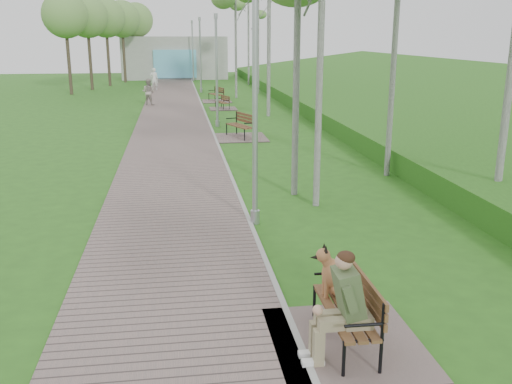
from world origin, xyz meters
TOP-DOWN VIEW (x-y plane):
  - ground at (0.00, 0.00)m, footprint 120.00×120.00m
  - walkway at (-1.75, 21.50)m, footprint 3.50×67.00m
  - kerb at (0.00, 21.50)m, footprint 0.10×67.00m
  - embankment at (12.00, 20.00)m, footprint 14.00×70.00m
  - building_north at (-1.50, 50.97)m, footprint 10.00×5.20m
  - bench_main at (0.55, -0.15)m, footprint 2.05×2.28m
  - bench_second at (1.05, 16.46)m, footprint 2.06×2.29m
  - bench_third at (1.10, 26.17)m, footprint 1.55×1.72m
  - bench_far at (1.02, 30.07)m, footprint 1.85×2.06m
  - lamp_post_near at (0.12, 5.32)m, footprint 0.21×0.21m
  - lamp_post_second at (0.33, 19.63)m, footprint 0.20×0.20m
  - lamp_post_third at (0.35, 36.23)m, footprint 0.21×0.21m
  - lamp_post_far at (0.16, 47.56)m, footprint 0.21×0.21m
  - pedestrian_near at (-3.17, 38.43)m, footprint 0.65×0.45m
  - pedestrian_far at (-3.20, 28.54)m, footprint 0.96×0.87m

SIDE VIEW (x-z plane):
  - ground at x=0.00m, z-range 0.00..0.00m
  - embankment at x=12.00m, z-range -0.80..0.80m
  - walkway at x=-1.75m, z-range 0.00..0.04m
  - kerb at x=0.00m, z-range 0.00..0.05m
  - bench_third at x=1.10m, z-range -0.30..0.65m
  - bench_far at x=1.02m, z-range -0.36..0.78m
  - bench_second at x=1.05m, z-range -0.39..0.87m
  - bench_main at x=0.55m, z-range -0.39..1.40m
  - pedestrian_far at x=-3.20m, z-range 0.00..1.61m
  - pedestrian_near at x=-3.17m, z-range 0.00..1.71m
  - building_north at x=-1.50m, z-range -0.01..3.99m
  - lamp_post_second at x=0.33m, z-range -0.17..4.93m
  - lamp_post_third at x=0.35m, z-range -0.18..5.23m
  - lamp_post_far at x=0.16m, z-range -0.18..5.26m
  - lamp_post_near at x=0.12m, z-range -0.18..5.28m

